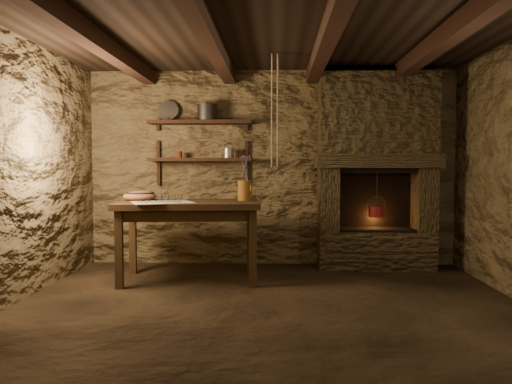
{
  "coord_description": "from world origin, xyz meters",
  "views": [
    {
      "loc": [
        0.07,
        -4.19,
        1.22
      ],
      "look_at": [
        -0.14,
        0.9,
        0.96
      ],
      "focal_mm": 35.0,
      "sensor_mm": 36.0,
      "label": 1
    }
  ],
  "objects_px": {
    "work_table": "(189,238)",
    "wooden_bowl": "(140,197)",
    "red_pot": "(377,211)",
    "iron_stockpot": "(207,113)",
    "stoneware_jug": "(245,181)"
  },
  "relations": [
    {
      "from": "work_table",
      "to": "wooden_bowl",
      "type": "xyz_separation_m",
      "value": [
        -0.56,
        0.13,
        0.43
      ]
    },
    {
      "from": "wooden_bowl",
      "to": "red_pot",
      "type": "distance_m",
      "value": 2.74
    },
    {
      "from": "work_table",
      "to": "wooden_bowl",
      "type": "height_order",
      "value": "wooden_bowl"
    },
    {
      "from": "wooden_bowl",
      "to": "iron_stockpot",
      "type": "distance_m",
      "value": 1.34
    },
    {
      "from": "iron_stockpot",
      "to": "red_pot",
      "type": "height_order",
      "value": "iron_stockpot"
    },
    {
      "from": "iron_stockpot",
      "to": "stoneware_jug",
      "type": "bearing_deg",
      "value": -50.75
    },
    {
      "from": "red_pot",
      "to": "wooden_bowl",
      "type": "bearing_deg",
      "value": -168.82
    },
    {
      "from": "stoneware_jug",
      "to": "iron_stockpot",
      "type": "xyz_separation_m",
      "value": [
        -0.49,
        0.6,
        0.8
      ]
    },
    {
      "from": "iron_stockpot",
      "to": "work_table",
      "type": "bearing_deg",
      "value": -96.63
    },
    {
      "from": "work_table",
      "to": "wooden_bowl",
      "type": "distance_m",
      "value": 0.72
    },
    {
      "from": "work_table",
      "to": "stoneware_jug",
      "type": "height_order",
      "value": "stoneware_jug"
    },
    {
      "from": "work_table",
      "to": "wooden_bowl",
      "type": "bearing_deg",
      "value": 162.05
    },
    {
      "from": "work_table",
      "to": "stoneware_jug",
      "type": "bearing_deg",
      "value": 11.21
    },
    {
      "from": "wooden_bowl",
      "to": "red_pot",
      "type": "xyz_separation_m",
      "value": [
        2.68,
        0.53,
        -0.19
      ]
    },
    {
      "from": "red_pot",
      "to": "stoneware_jug",
      "type": "bearing_deg",
      "value": -162.54
    }
  ]
}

